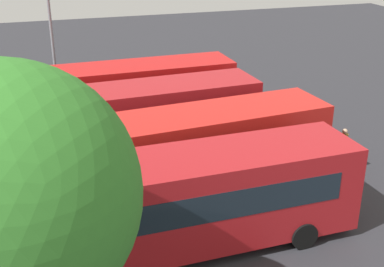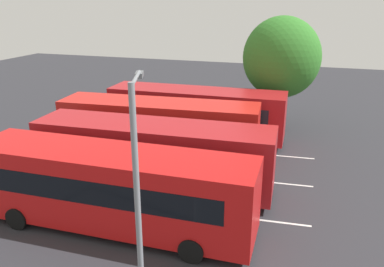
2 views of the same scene
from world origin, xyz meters
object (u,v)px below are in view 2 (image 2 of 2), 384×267
at_px(pedestrian, 54,128).
at_px(street_lamp, 138,188).
at_px(bus_center_right, 153,153).
at_px(depot_tree, 281,58).
at_px(bus_far_right, 111,187).
at_px(bus_center_left, 158,127).
at_px(bus_far_left, 196,112).

xyz_separation_m(pedestrian, street_lamp, (-10.88, 10.74, 2.90)).
xyz_separation_m(bus_center_right, pedestrian, (8.16, -3.61, -0.74)).
relative_size(street_lamp, depot_tree, 0.89).
bearing_deg(bus_far_right, bus_center_right, -94.13).
height_order(bus_center_left, pedestrian, bus_center_left).
bearing_deg(bus_center_left, pedestrian, -3.22).
xyz_separation_m(bus_far_left, bus_center_right, (-0.15, 7.25, 0.00)).
bearing_deg(bus_far_right, bus_center_left, -82.72).
relative_size(bus_far_left, depot_tree, 1.48).
bearing_deg(bus_center_right, bus_center_left, -74.27).
distance_m(bus_center_right, bus_far_right, 3.58).
distance_m(bus_center_left, bus_center_right, 3.98).
height_order(pedestrian, depot_tree, depot_tree).
bearing_deg(bus_far_left, bus_far_right, 88.47).
bearing_deg(pedestrian, depot_tree, 53.44).
relative_size(bus_center_right, depot_tree, 1.49).
distance_m(bus_center_right, pedestrian, 8.96).
relative_size(bus_center_right, street_lamp, 1.67).
relative_size(bus_far_right, depot_tree, 1.48).
height_order(bus_center_left, bus_center_right, same).
bearing_deg(bus_center_left, street_lamp, 105.46).
distance_m(street_lamp, depot_tree, 18.48).
height_order(bus_far_left, bus_center_left, same).
height_order(bus_center_right, pedestrian, bus_center_right).
distance_m(bus_center_left, depot_tree, 9.97).
relative_size(bus_far_left, street_lamp, 1.66).
bearing_deg(depot_tree, bus_center_left, 51.77).
bearing_deg(pedestrian, bus_center_left, 23.99).
xyz_separation_m(bus_center_right, street_lamp, (-2.71, 7.13, 2.16)).
xyz_separation_m(bus_far_left, bus_center_left, (1.11, 3.48, 0.00)).
bearing_deg(bus_center_right, bus_far_left, -91.59).
height_order(pedestrian, street_lamp, street_lamp).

